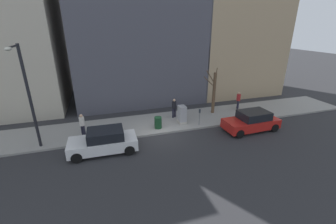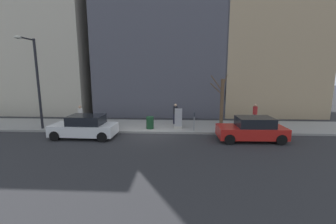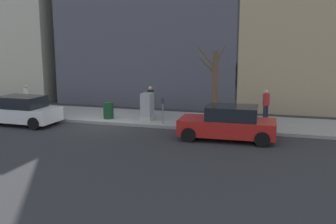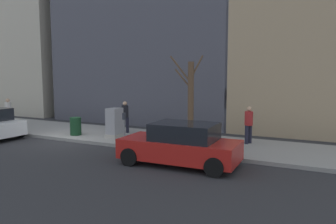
{
  "view_description": "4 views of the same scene",
  "coord_description": "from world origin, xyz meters",
  "px_view_note": "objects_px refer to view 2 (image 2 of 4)",
  "views": [
    {
      "loc": [
        -14.36,
        3.97,
        7.62
      ],
      "look_at": [
        1.39,
        -0.95,
        1.18
      ],
      "focal_mm": 24.0,
      "sensor_mm": 36.0,
      "label": 1
    },
    {
      "loc": [
        -15.39,
        -2.17,
        4.35
      ],
      "look_at": [
        1.8,
        -1.3,
        1.26
      ],
      "focal_mm": 24.0,
      "sensor_mm": 36.0,
      "label": 2
    },
    {
      "loc": [
        -17.56,
        -8.79,
        4.24
      ],
      "look_at": [
        0.31,
        -3.58,
        0.8
      ],
      "focal_mm": 40.0,
      "sensor_mm": 36.0,
      "label": 3
    },
    {
      "loc": [
        -11.67,
        -11.49,
        3.23
      ],
      "look_at": [
        1.05,
        -5.15,
        1.58
      ],
      "focal_mm": 35.0,
      "sensor_mm": 36.0,
      "label": 4
    }
  ],
  "objects_px": {
    "parking_meter": "(194,119)",
    "pedestrian_near_meter": "(255,113)",
    "parked_car_red": "(252,129)",
    "trash_bin": "(150,123)",
    "office_block_center": "(162,10)",
    "pedestrian_far_corner": "(80,115)",
    "office_tower_right": "(49,30)",
    "parked_car_white": "(85,127)",
    "bare_tree": "(222,100)",
    "utility_box": "(178,119)",
    "streetlamp": "(35,77)",
    "pedestrian_midblock": "(175,112)"
  },
  "relations": [
    {
      "from": "parked_car_red",
      "to": "pedestrian_near_meter",
      "type": "xyz_separation_m",
      "value": [
        4.03,
        -1.48,
        0.35
      ]
    },
    {
      "from": "office_block_center",
      "to": "pedestrian_far_corner",
      "type": "bearing_deg",
      "value": 151.99
    },
    {
      "from": "parking_meter",
      "to": "streetlamp",
      "type": "distance_m",
      "value": 11.76
    },
    {
      "from": "bare_tree",
      "to": "office_block_center",
      "type": "distance_m",
      "value": 14.11
    },
    {
      "from": "streetlamp",
      "to": "pedestrian_near_meter",
      "type": "height_order",
      "value": "streetlamp"
    },
    {
      "from": "parking_meter",
      "to": "pedestrian_near_meter",
      "type": "height_order",
      "value": "pedestrian_near_meter"
    },
    {
      "from": "pedestrian_near_meter",
      "to": "office_block_center",
      "type": "distance_m",
      "value": 15.9
    },
    {
      "from": "trash_bin",
      "to": "office_tower_right",
      "type": "distance_m",
      "value": 19.09
    },
    {
      "from": "parked_car_white",
      "to": "pedestrian_far_corner",
      "type": "xyz_separation_m",
      "value": [
        2.42,
        1.34,
        0.35
      ]
    },
    {
      "from": "utility_box",
      "to": "office_block_center",
      "type": "distance_m",
      "value": 14.97
    },
    {
      "from": "parked_car_white",
      "to": "bare_tree",
      "type": "distance_m",
      "value": 10.47
    },
    {
      "from": "trash_bin",
      "to": "parked_car_white",
      "type": "bearing_deg",
      "value": 116.78
    },
    {
      "from": "streetlamp",
      "to": "office_tower_right",
      "type": "distance_m",
      "value": 13.47
    },
    {
      "from": "parked_car_white",
      "to": "bare_tree",
      "type": "bearing_deg",
      "value": -67.26
    },
    {
      "from": "bare_tree",
      "to": "office_tower_right",
      "type": "xyz_separation_m",
      "value": [
        8.99,
        18.87,
        7.06
      ]
    },
    {
      "from": "streetlamp",
      "to": "office_block_center",
      "type": "height_order",
      "value": "office_block_center"
    },
    {
      "from": "utility_box",
      "to": "office_tower_right",
      "type": "height_order",
      "value": "office_tower_right"
    },
    {
      "from": "pedestrian_near_meter",
      "to": "office_tower_right",
      "type": "bearing_deg",
      "value": 93.39
    },
    {
      "from": "streetlamp",
      "to": "bare_tree",
      "type": "height_order",
      "value": "streetlamp"
    },
    {
      "from": "office_tower_right",
      "to": "parked_car_red",
      "type": "bearing_deg",
      "value": -122.6
    },
    {
      "from": "parking_meter",
      "to": "office_block_center",
      "type": "distance_m",
      "value": 15.67
    },
    {
      "from": "pedestrian_far_corner",
      "to": "trash_bin",
      "type": "bearing_deg",
      "value": 50.7
    },
    {
      "from": "pedestrian_midblock",
      "to": "utility_box",
      "type": "bearing_deg",
      "value": 77.49
    },
    {
      "from": "parked_car_red",
      "to": "parked_car_white",
      "type": "distance_m",
      "value": 10.93
    },
    {
      "from": "pedestrian_near_meter",
      "to": "pedestrian_far_corner",
      "type": "height_order",
      "value": "same"
    },
    {
      "from": "office_block_center",
      "to": "office_tower_right",
      "type": "xyz_separation_m",
      "value": [
        -0.21,
        13.48,
        -2.17
      ]
    },
    {
      "from": "parking_meter",
      "to": "streetlamp",
      "type": "bearing_deg",
      "value": 90.84
    },
    {
      "from": "parked_car_red",
      "to": "office_block_center",
      "type": "xyz_separation_m",
      "value": [
        13.08,
        6.65,
        10.59
      ]
    },
    {
      "from": "utility_box",
      "to": "office_block_center",
      "type": "bearing_deg",
      "value": 10.49
    },
    {
      "from": "parking_meter",
      "to": "pedestrian_near_meter",
      "type": "bearing_deg",
      "value": -65.41
    },
    {
      "from": "parked_car_white",
      "to": "office_block_center",
      "type": "bearing_deg",
      "value": -16.84
    },
    {
      "from": "trash_bin",
      "to": "office_block_center",
      "type": "xyz_separation_m",
      "value": [
        10.91,
        -0.17,
        10.72
      ]
    },
    {
      "from": "bare_tree",
      "to": "trash_bin",
      "type": "distance_m",
      "value": 6.01
    },
    {
      "from": "parking_meter",
      "to": "trash_bin",
      "type": "height_order",
      "value": "parking_meter"
    },
    {
      "from": "pedestrian_far_corner",
      "to": "office_tower_right",
      "type": "relative_size",
      "value": 0.09
    },
    {
      "from": "bare_tree",
      "to": "pedestrian_near_meter",
      "type": "distance_m",
      "value": 2.92
    },
    {
      "from": "pedestrian_midblock",
      "to": "pedestrian_near_meter",
      "type": "bearing_deg",
      "value": 158.24
    },
    {
      "from": "parked_car_red",
      "to": "trash_bin",
      "type": "relative_size",
      "value": 4.72
    },
    {
      "from": "streetlamp",
      "to": "bare_tree",
      "type": "distance_m",
      "value": 14.0
    },
    {
      "from": "trash_bin",
      "to": "parking_meter",
      "type": "bearing_deg",
      "value": -97.86
    },
    {
      "from": "parked_car_red",
      "to": "pedestrian_midblock",
      "type": "bearing_deg",
      "value": 50.52
    },
    {
      "from": "parking_meter",
      "to": "office_block_center",
      "type": "height_order",
      "value": "office_block_center"
    },
    {
      "from": "parked_car_red",
      "to": "pedestrian_midblock",
      "type": "height_order",
      "value": "pedestrian_midblock"
    },
    {
      "from": "streetlamp",
      "to": "pedestrian_far_corner",
      "type": "bearing_deg",
      "value": -70.02
    },
    {
      "from": "utility_box",
      "to": "office_tower_right",
      "type": "distance_m",
      "value": 20.32
    },
    {
      "from": "parking_meter",
      "to": "bare_tree",
      "type": "bearing_deg",
      "value": -46.94
    },
    {
      "from": "parking_meter",
      "to": "pedestrian_midblock",
      "type": "distance_m",
      "value": 2.54
    },
    {
      "from": "parked_car_white",
      "to": "utility_box",
      "type": "height_order",
      "value": "utility_box"
    },
    {
      "from": "bare_tree",
      "to": "pedestrian_midblock",
      "type": "relative_size",
      "value": 2.39
    },
    {
      "from": "parked_car_red",
      "to": "pedestrian_near_meter",
      "type": "distance_m",
      "value": 4.31
    }
  ]
}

